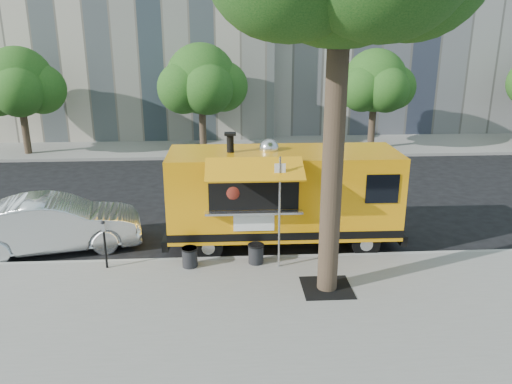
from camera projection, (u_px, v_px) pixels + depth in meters
ground at (221, 249)px, 14.72m from camera, size 120.00×120.00×0.00m
sidewalk at (220, 321)px, 10.90m from camera, size 60.00×6.00×0.15m
curb at (221, 260)px, 13.82m from camera, size 60.00×0.14×0.16m
far_sidewalk at (222, 147)px, 27.54m from camera, size 60.00×5.00×0.15m
tree_well at (327, 288)px, 12.17m from camera, size 1.20×1.20×0.02m
far_tree_a at (19, 82)px, 24.68m from camera, size 3.42×3.42×5.36m
far_tree_b at (201, 79)px, 25.57m from camera, size 3.60×3.60×5.50m
far_tree_c at (375, 81)px, 25.85m from camera, size 3.24×3.24×5.21m
sign_post at (279, 206)px, 12.78m from camera, size 0.28×0.06×3.00m
parking_meter at (104, 239)px, 12.97m from camera, size 0.11×0.11×1.33m
food_truck at (282, 194)px, 14.50m from camera, size 6.91×3.20×3.40m
sedan at (55, 224)px, 14.46m from camera, size 5.08×2.65×1.59m
trash_bin_left at (190, 256)px, 13.21m from camera, size 0.44×0.44×0.53m
trash_bin_right at (256, 253)px, 13.41m from camera, size 0.44×0.44×0.53m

